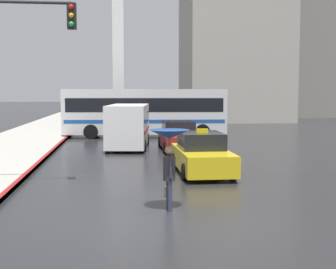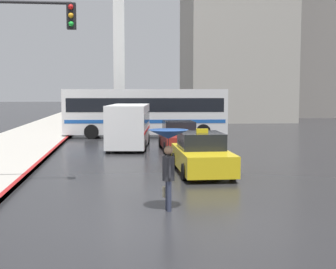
{
  "view_description": "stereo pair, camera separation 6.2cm",
  "coord_description": "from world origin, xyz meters",
  "px_view_note": "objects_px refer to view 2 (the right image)",
  "views": [
    {
      "loc": [
        -1.54,
        -10.38,
        3.06
      ],
      "look_at": [
        0.51,
        7.98,
        1.4
      ],
      "focal_mm": 50.0,
      "sensor_mm": 36.0,
      "label": 1
    },
    {
      "loc": [
        -1.48,
        -10.39,
        3.06
      ],
      "look_at": [
        0.51,
        7.98,
        1.4
      ],
      "focal_mm": 50.0,
      "sensor_mm": 36.0,
      "label": 2
    }
  ],
  "objects_px": {
    "sedan_red": "(179,137)",
    "ambulance_van": "(129,124)",
    "pedestrian_with_umbrella": "(168,146)",
    "taxi": "(202,155)",
    "traffic_light": "(20,56)",
    "city_bus": "(145,111)"
  },
  "relations": [
    {
      "from": "taxi",
      "to": "pedestrian_with_umbrella",
      "type": "relative_size",
      "value": 2.15
    },
    {
      "from": "ambulance_van",
      "to": "city_bus",
      "type": "xyz_separation_m",
      "value": [
        1.29,
        6.21,
        0.5
      ]
    },
    {
      "from": "sedan_red",
      "to": "pedestrian_with_umbrella",
      "type": "xyz_separation_m",
      "value": [
        -1.97,
        -12.81,
        1.0
      ]
    },
    {
      "from": "sedan_red",
      "to": "ambulance_van",
      "type": "distance_m",
      "value": 2.98
    },
    {
      "from": "ambulance_van",
      "to": "traffic_light",
      "type": "relative_size",
      "value": 0.96
    },
    {
      "from": "taxi",
      "to": "pedestrian_with_umbrella",
      "type": "xyz_separation_m",
      "value": [
        -1.88,
        -5.55,
        0.99
      ]
    },
    {
      "from": "pedestrian_with_umbrella",
      "to": "traffic_light",
      "type": "bearing_deg",
      "value": 49.4
    },
    {
      "from": "pedestrian_with_umbrella",
      "to": "traffic_light",
      "type": "distance_m",
      "value": 5.94
    },
    {
      "from": "pedestrian_with_umbrella",
      "to": "taxi",
      "type": "bearing_deg",
      "value": -22.5
    },
    {
      "from": "taxi",
      "to": "sedan_red",
      "type": "bearing_deg",
      "value": -90.68
    },
    {
      "from": "pedestrian_with_umbrella",
      "to": "traffic_light",
      "type": "height_order",
      "value": "traffic_light"
    },
    {
      "from": "traffic_light",
      "to": "pedestrian_with_umbrella",
      "type": "bearing_deg",
      "value": -36.85
    },
    {
      "from": "sedan_red",
      "to": "pedestrian_with_umbrella",
      "type": "relative_size",
      "value": 2.17
    },
    {
      "from": "taxi",
      "to": "pedestrian_with_umbrella",
      "type": "bearing_deg",
      "value": 71.25
    },
    {
      "from": "city_bus",
      "to": "traffic_light",
      "type": "bearing_deg",
      "value": -12.91
    },
    {
      "from": "pedestrian_with_umbrella",
      "to": "traffic_light",
      "type": "xyz_separation_m",
      "value": [
        -4.31,
        3.23,
        2.5
      ]
    },
    {
      "from": "ambulance_van",
      "to": "pedestrian_with_umbrella",
      "type": "height_order",
      "value": "ambulance_van"
    },
    {
      "from": "taxi",
      "to": "traffic_light",
      "type": "relative_size",
      "value": 0.74
    },
    {
      "from": "sedan_red",
      "to": "traffic_light",
      "type": "distance_m",
      "value": 11.98
    },
    {
      "from": "city_bus",
      "to": "taxi",
      "type": "bearing_deg",
      "value": 8.13
    },
    {
      "from": "sedan_red",
      "to": "traffic_light",
      "type": "bearing_deg",
      "value": 56.75
    },
    {
      "from": "sedan_red",
      "to": "pedestrian_with_umbrella",
      "type": "bearing_deg",
      "value": 81.25
    }
  ]
}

